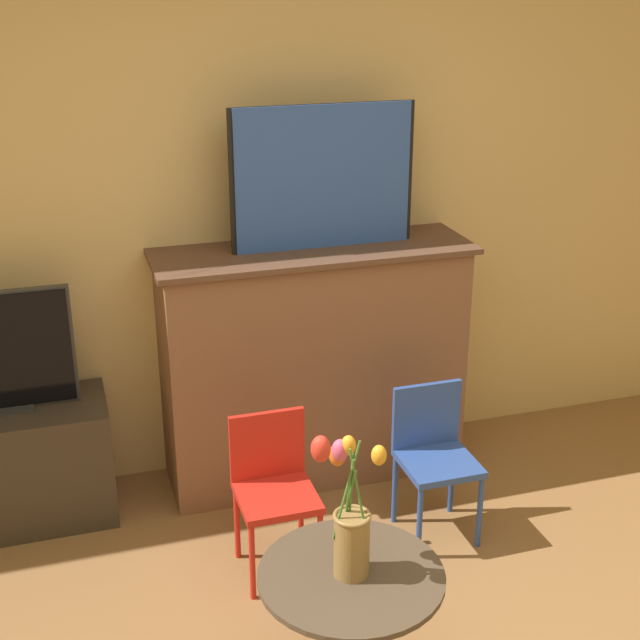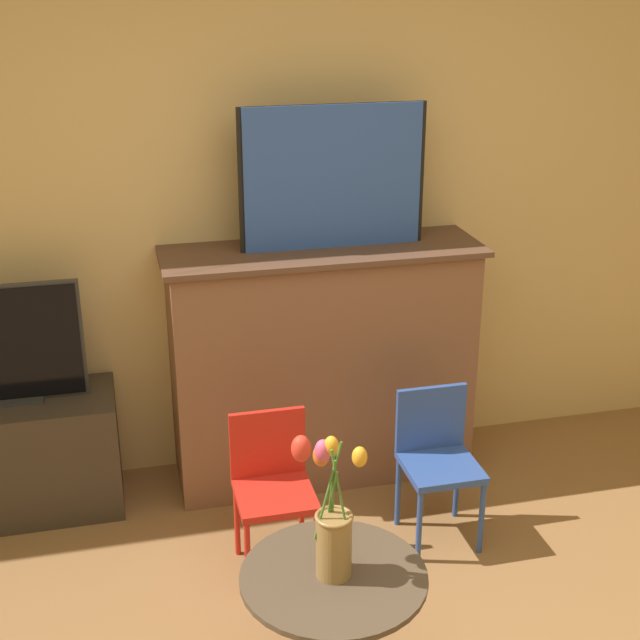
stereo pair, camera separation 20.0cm
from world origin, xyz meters
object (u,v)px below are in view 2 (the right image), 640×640
painting (333,177)px  chair_blue (437,453)px  chair_red (272,481)px  vase_tulips (331,520)px  tv_monitor (8,346)px

painting → chair_blue: bearing=-64.5°
painting → chair_red: 1.34m
chair_blue → painting: bearing=115.5°
chair_red → vase_tulips: bearing=-87.8°
vase_tulips → tv_monitor: bearing=125.1°
painting → chair_blue: painting is taller
painting → chair_blue: size_ratio=1.27×
painting → tv_monitor: painting is taller
tv_monitor → chair_blue: tv_monitor is taller
vase_tulips → painting: bearing=75.4°
chair_red → vase_tulips: (0.03, -0.83, 0.36)m
tv_monitor → vase_tulips: tv_monitor is taller
vase_tulips → chair_blue: bearing=51.7°
chair_red → chair_blue: same height
vase_tulips → chair_red: bearing=92.2°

